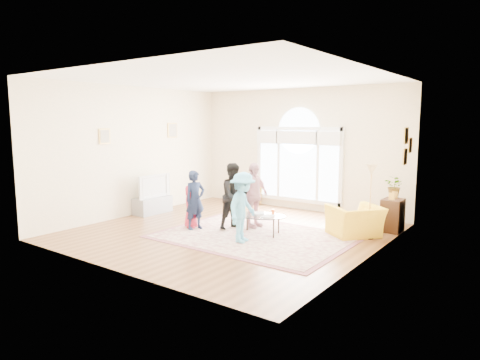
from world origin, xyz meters
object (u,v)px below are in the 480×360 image
Objects in this scene: area_rug at (255,236)px; tv_console at (152,205)px; television at (152,186)px; coffee_table at (260,216)px; armchair at (355,221)px.

tv_console reaches higher than area_rug.
area_rug is at bearing -5.79° from tv_console.
television is 3.41m from coffee_table.
tv_console is 1.03× the size of armchair.
coffee_table is at bearing -2.51° from tv_console.
television reaches higher than tv_console.
coffee_table is 1.95m from armchair.
television reaches higher than area_rug.
tv_console is at bearing 174.21° from area_rug.
tv_console is (-3.40, 0.35, 0.20)m from area_rug.
tv_console is at bearing 161.43° from coffee_table.
armchair is at bearing 37.55° from area_rug.
television is (-3.40, 0.35, 0.70)m from area_rug.
area_rug is 2.08m from armchair.
television is 0.82× the size of coffee_table.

